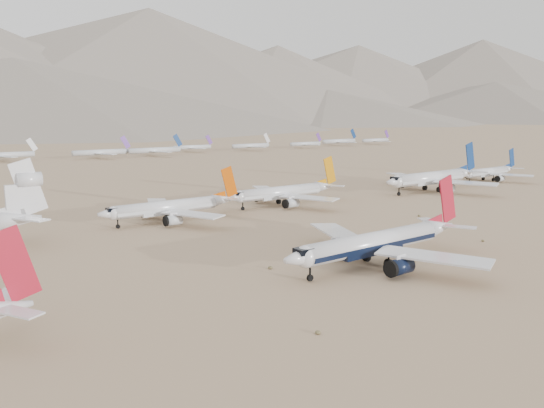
{
  "coord_description": "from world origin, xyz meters",
  "views": [
    {
      "loc": [
        -91.66,
        -67.01,
        30.55
      ],
      "look_at": [
        -8.4,
        42.88,
        7.0
      ],
      "focal_mm": 35.0,
      "sensor_mm": 36.0,
      "label": 1
    }
  ],
  "objects": [
    {
      "name": "distant_storage_row",
      "position": [
        27.69,
        300.22,
        4.34
      ],
      "size": [
        603.57,
        62.73,
        15.37
      ],
      "color": "silver",
      "rests_on": "ground"
    },
    {
      "name": "row2_gold_tail",
      "position": [
        18.82,
        71.54,
        4.36
      ],
      "size": [
        43.83,
        42.86,
        15.6
      ],
      "color": "silver",
      "rests_on": "ground"
    },
    {
      "name": "row2_orange_tail",
      "position": [
        -24.2,
        69.33,
        4.15
      ],
      "size": [
        41.42,
        40.52,
        14.78
      ],
      "color": "silver",
      "rests_on": "ground"
    },
    {
      "name": "main_airliner",
      "position": [
        -10.26,
        3.74,
        4.65
      ],
      "size": [
        47.95,
        46.83,
        16.92
      ],
      "color": "silver",
      "rests_on": "ground"
    },
    {
      "name": "ground",
      "position": [
        0.0,
        0.0,
        0.0
      ],
      "size": [
        7000.0,
        7000.0,
        0.0
      ],
      "primitive_type": "plane",
      "color": "#85694D",
      "rests_on": "ground"
    },
    {
      "name": "foothills",
      "position": [
        526.68,
        1100.0,
        67.15
      ],
      "size": [
        4637.5,
        1395.0,
        155.0
      ],
      "color": "slate",
      "rests_on": "ground"
    },
    {
      "name": "row2_navy_widebody",
      "position": [
        86.58,
        61.46,
        5.26
      ],
      "size": [
        52.92,
        51.75,
        18.83
      ],
      "color": "silver",
      "rests_on": "ground"
    },
    {
      "name": "row2_blue_far",
      "position": [
        135.44,
        66.38,
        3.99
      ],
      "size": [
        40.31,
        39.41,
        14.32
      ],
      "color": "silver",
      "rests_on": "ground"
    }
  ]
}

